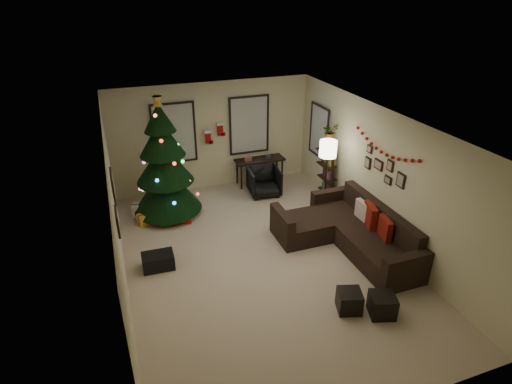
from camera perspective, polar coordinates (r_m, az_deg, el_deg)
The scene contains 29 objects.
floor at distance 8.18m, azimuth 0.78°, elevation -9.11°, with size 7.00×7.00×0.00m, color #C1AE92.
ceiling at distance 6.96m, azimuth 0.92°, elevation 9.23°, with size 7.00×7.00×0.00m, color white.
wall_back at distance 10.56m, azimuth -5.93°, elevation 7.56°, with size 5.00×5.00×0.00m, color beige.
wall_front at distance 4.97m, azimuth 16.02°, elevation -18.41°, with size 5.00×5.00×0.00m, color beige.
wall_left at distance 7.09m, azimuth -18.46°, elevation -3.82°, with size 7.00×7.00×0.00m, color beige.
wall_right at distance 8.60m, azimuth 16.64°, elevation 1.95°, with size 7.00×7.00×0.00m, color beige.
window_back_left at distance 10.30m, azimuth -11.10°, elevation 7.87°, with size 1.05×0.06×1.50m.
window_back_right at distance 10.72m, azimuth -0.96°, elevation 9.12°, with size 1.05×0.06×1.50m.
window_right_wall at distance 10.52m, azimuth 8.64°, elevation 8.19°, with size 0.06×0.90×1.30m.
christmas_tree at distance 9.37m, azimuth -12.39°, elevation 3.34°, with size 1.52×1.52×2.83m.
presents at distance 9.63m, azimuth -12.21°, elevation -2.96°, with size 1.30×0.89×0.30m.
sofa at distance 8.65m, azimuth 12.55°, elevation -5.36°, with size 1.96×2.84×0.89m.
pillow_red_a at distance 8.26m, azimuth 17.16°, elevation -4.76°, with size 0.11×0.42×0.42m, color maroon.
pillow_red_b at distance 8.60m, azimuth 15.27°, elevation -3.18°, with size 0.13×0.49×0.49m, color maroon.
pillow_cream at distance 8.79m, azimuth 14.30°, elevation -2.42°, with size 0.11×0.38×0.38m, color beige.
ottoman_near at distance 7.15m, azimuth 12.59°, elevation -14.27°, with size 0.37×0.37×0.36m, color black.
ottoman_far at distance 7.19m, azimuth 16.81°, elevation -14.51°, with size 0.39×0.39×0.37m, color black.
desk at distance 10.89m, azimuth 0.50°, elevation 4.13°, with size 1.28×0.46×0.69m.
desk_chair at distance 10.40m, azimuth 1.11°, elevation 1.44°, with size 0.68×0.64×0.70m, color black.
bookshelf at distance 10.02m, azimuth 9.76°, elevation 2.54°, with size 0.30×0.46×1.55m.
potted_plant at distance 9.68m, azimuth 10.08°, elevation 8.48°, with size 0.47×0.41×0.52m, color #4C4C4C.
floor_lamp at distance 9.16m, azimuth 9.75°, elevation 5.16°, with size 0.38×0.38×1.78m.
art_map at distance 7.74m, azimuth -18.92°, elevation 0.75°, with size 0.04×0.60×0.50m.
art_abstract at distance 6.62m, azimuth -18.37°, elevation -3.82°, with size 0.04×0.45×0.35m.
gallery at distance 8.45m, azimuth 17.01°, elevation 3.10°, with size 0.03×1.25×0.54m.
garland at distance 8.29m, azimuth 17.15°, elevation 5.79°, with size 0.08×1.90×0.30m, color #A5140C, non-canonical shape.
stocking_left at distance 10.39m, azimuth -6.51°, elevation 7.50°, with size 0.20×0.05×0.36m.
stocking_right at distance 10.47m, azimuth -4.86°, elevation 8.58°, with size 0.20×0.05×0.36m.
storage_bin at distance 8.09m, azimuth -13.19°, elevation -9.15°, with size 0.58×0.39×0.29m, color black.
Camera 1 is at (-2.36, -6.20, 4.79)m, focal length 29.36 mm.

